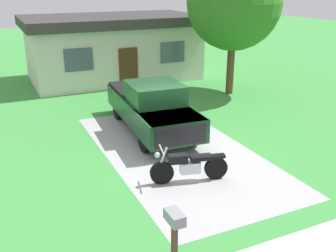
{
  "coord_description": "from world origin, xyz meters",
  "views": [
    {
      "loc": [
        -5.21,
        -10.53,
        5.28
      ],
      "look_at": [
        -0.28,
        0.09,
        0.9
      ],
      "focal_mm": 41.56,
      "sensor_mm": 36.0,
      "label": 1
    }
  ],
  "objects_px": {
    "motorcycle": "(189,166)",
    "neighbor_house": "(113,47)",
    "mailbox": "(175,225)",
    "shade_tree": "(234,3)",
    "pickup_truck": "(151,105)"
  },
  "relations": [
    {
      "from": "motorcycle",
      "to": "pickup_truck",
      "type": "distance_m",
      "value": 4.26
    },
    {
      "from": "motorcycle",
      "to": "neighbor_house",
      "type": "xyz_separation_m",
      "value": [
        1.89,
        12.79,
        1.32
      ]
    },
    {
      "from": "motorcycle",
      "to": "mailbox",
      "type": "distance_m",
      "value": 3.57
    },
    {
      "from": "mailbox",
      "to": "neighbor_house",
      "type": "relative_size",
      "value": 0.13
    },
    {
      "from": "motorcycle",
      "to": "neighbor_house",
      "type": "height_order",
      "value": "neighbor_house"
    },
    {
      "from": "shade_tree",
      "to": "mailbox",
      "type": "bearing_deg",
      "value": -128.01
    },
    {
      "from": "pickup_truck",
      "to": "shade_tree",
      "type": "relative_size",
      "value": 0.88
    },
    {
      "from": "neighbor_house",
      "to": "mailbox",
      "type": "bearing_deg",
      "value": -103.46
    },
    {
      "from": "shade_tree",
      "to": "neighbor_house",
      "type": "bearing_deg",
      "value": 127.06
    },
    {
      "from": "mailbox",
      "to": "shade_tree",
      "type": "xyz_separation_m",
      "value": [
        7.98,
        10.21,
        3.36
      ]
    },
    {
      "from": "pickup_truck",
      "to": "shade_tree",
      "type": "height_order",
      "value": "shade_tree"
    },
    {
      "from": "pickup_truck",
      "to": "neighbor_house",
      "type": "xyz_separation_m",
      "value": [
        1.27,
        8.6,
        0.84
      ]
    },
    {
      "from": "mailbox",
      "to": "motorcycle",
      "type": "bearing_deg",
      "value": 57.74
    },
    {
      "from": "mailbox",
      "to": "shade_tree",
      "type": "height_order",
      "value": "shade_tree"
    },
    {
      "from": "motorcycle",
      "to": "shade_tree",
      "type": "height_order",
      "value": "shade_tree"
    }
  ]
}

